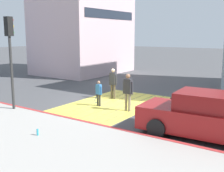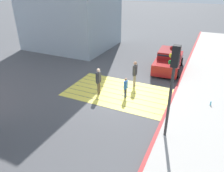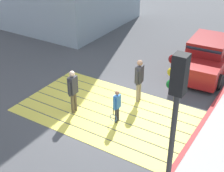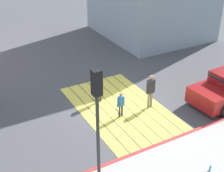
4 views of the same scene
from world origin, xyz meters
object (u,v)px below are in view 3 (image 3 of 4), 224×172
at_px(car_parked_near_curb, 207,57).
at_px(pedestrian_child_with_racket, 117,105).
at_px(pedestrian_adult_trailing, 73,89).
at_px(traffic_light_corner, 175,109).
at_px(pedestrian_adult_lead, 139,78).

relative_size(car_parked_near_curb, pedestrian_child_with_racket, 3.50).
bearing_deg(pedestrian_adult_trailing, pedestrian_child_with_racket, -170.62).
height_order(car_parked_near_curb, traffic_light_corner, traffic_light_corner).
bearing_deg(traffic_light_corner, pedestrian_adult_lead, -55.29).
xyz_separation_m(car_parked_near_curb, pedestrian_adult_trailing, (3.02, 5.81, 0.24)).
relative_size(pedestrian_adult_lead, pedestrian_child_with_racket, 1.38).
height_order(traffic_light_corner, pedestrian_adult_trailing, traffic_light_corner).
bearing_deg(pedestrian_adult_lead, traffic_light_corner, 124.71).
distance_m(traffic_light_corner, pedestrian_child_with_racket, 4.59).
bearing_deg(car_parked_near_curb, traffic_light_corner, 100.95).
height_order(car_parked_near_curb, pedestrian_child_with_racket, car_parked_near_curb).
bearing_deg(pedestrian_adult_lead, pedestrian_child_with_racket, 90.83).
xyz_separation_m(car_parked_near_curb, traffic_light_corner, (-1.58, 8.17, 2.30)).
xyz_separation_m(pedestrian_adult_lead, pedestrian_adult_trailing, (1.63, 1.93, -0.03)).
distance_m(car_parked_near_curb, pedestrian_adult_lead, 4.13).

